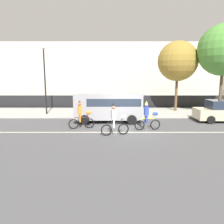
# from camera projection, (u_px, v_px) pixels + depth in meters

# --- Properties ---
(ground_plane) EXTENTS (80.00, 80.00, 0.00)m
(ground_plane) POSITION_uv_depth(u_px,v_px,m) (125.00, 130.00, 14.08)
(ground_plane) COLOR #4C4C4F
(road_centre_line) EXTENTS (36.00, 0.14, 0.01)m
(road_centre_line) POSITION_uv_depth(u_px,v_px,m) (126.00, 132.00, 13.59)
(road_centre_line) COLOR beige
(road_centre_line) RESTS_ON ground
(sidewalk_curb) EXTENTS (60.00, 5.00, 0.15)m
(sidewalk_curb) POSITION_uv_depth(u_px,v_px,m) (121.00, 112.00, 20.48)
(sidewalk_curb) COLOR #ADAAA3
(sidewalk_curb) RESTS_ON ground
(fence_line) EXTENTS (40.00, 0.08, 1.40)m
(fence_line) POSITION_uv_depth(u_px,v_px,m) (120.00, 102.00, 23.23)
(fence_line) COLOR black
(fence_line) RESTS_ON ground
(building_backdrop) EXTENTS (28.00, 8.00, 7.59)m
(building_backdrop) POSITION_uv_depth(u_px,v_px,m) (109.00, 73.00, 31.20)
(building_backdrop) COLOR beige
(building_backdrop) RESTS_ON ground
(parade_cyclist_orange) EXTENTS (1.69, 0.59, 1.92)m
(parade_cyclist_orange) POSITION_uv_depth(u_px,v_px,m) (81.00, 116.00, 14.42)
(parade_cyclist_orange) COLOR black
(parade_cyclist_orange) RESTS_ON ground
(parade_cyclist_zebra) EXTENTS (1.68, 0.60, 1.92)m
(parade_cyclist_zebra) POSITION_uv_depth(u_px,v_px,m) (114.00, 121.00, 12.85)
(parade_cyclist_zebra) COLOR black
(parade_cyclist_zebra) RESTS_ON ground
(parade_cyclist_cobalt) EXTENTS (1.71, 0.52, 1.92)m
(parade_cyclist_cobalt) POSITION_uv_depth(u_px,v_px,m) (147.00, 117.00, 14.06)
(parade_cyclist_cobalt) COLOR black
(parade_cyclist_cobalt) RESTS_ON ground
(parked_van_grey) EXTENTS (5.00, 2.22, 2.18)m
(parked_van_grey) POSITION_uv_depth(u_px,v_px,m) (108.00, 105.00, 16.53)
(parked_van_grey) COLOR #99999E
(parked_van_grey) RESTS_ON ground
(parked_car_beige) EXTENTS (4.10, 1.92, 1.64)m
(parked_car_beige) POSITION_uv_depth(u_px,v_px,m) (221.00, 111.00, 16.73)
(parked_car_beige) COLOR beige
(parked_car_beige) RESTS_ON ground
(street_lamp_post) EXTENTS (0.36, 0.36, 5.86)m
(street_lamp_post) POSITION_uv_depth(u_px,v_px,m) (43.00, 70.00, 18.55)
(street_lamp_post) COLOR black
(street_lamp_post) RESTS_ON sidewalk_curb
(street_tree_near_lamp) EXTENTS (4.35, 4.35, 7.65)m
(street_tree_near_lamp) POSITION_uv_depth(u_px,v_px,m) (223.00, 50.00, 18.46)
(street_tree_near_lamp) COLOR brown
(street_tree_near_lamp) RESTS_ON sidewalk_curb
(street_tree_far_corner) EXTENTS (3.70, 3.70, 6.52)m
(street_tree_far_corner) POSITION_uv_depth(u_px,v_px,m) (177.00, 61.00, 20.32)
(street_tree_far_corner) COLOR brown
(street_tree_far_corner) RESTS_ON sidewalk_curb
(pedestrian_onlooker) EXTENTS (0.32, 0.20, 1.62)m
(pedestrian_onlooker) POSITION_uv_depth(u_px,v_px,m) (77.00, 101.00, 21.45)
(pedestrian_onlooker) COLOR #33333D
(pedestrian_onlooker) RESTS_ON sidewalk_curb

